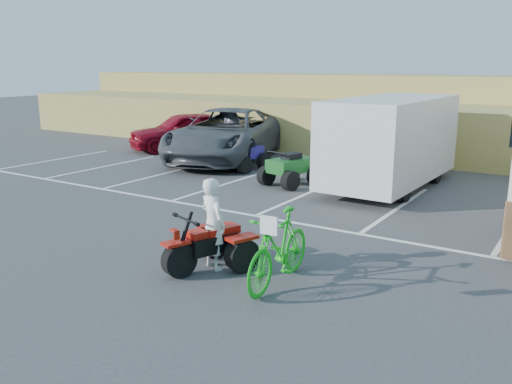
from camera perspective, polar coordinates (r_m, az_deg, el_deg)
The scene contains 11 objects.
ground at distance 11.34m, azimuth -6.68°, elevation -5.30°, with size 100.00×100.00×0.00m, color #3B3B3D.
parking_stripes at distance 14.19m, azimuth 6.51°, elevation -1.47°, with size 28.00×5.16×0.01m.
grass_embankment at distance 24.83m, azimuth 16.61°, elevation 7.73°, with size 40.00×8.50×3.10m.
red_trike_atv at distance 9.89m, azimuth -5.20°, elevation -8.12°, with size 1.21×1.62×1.05m, color #A41209, non-canonical shape.
rider at distance 9.69m, azimuth -4.55°, elevation -3.34°, with size 0.61×0.40×1.67m, color white.
green_dirt_bike at distance 9.01m, azimuth 2.43°, elevation -5.96°, with size 0.59×2.10×1.26m, color #14BF19.
grey_pickup at distance 20.92m, azimuth -3.12°, elevation 6.07°, with size 3.22×6.99×1.94m, color #45484C.
red_car at distance 23.66m, azimuth -7.55°, elevation 6.42°, with size 1.91×4.74×1.62m, color maroon.
cargo_trailer at distance 16.45m, azimuth 14.05°, elevation 5.35°, with size 2.44×5.75×2.65m.
quad_atv_blue at distance 18.99m, azimuth -1.33°, elevation 2.38°, with size 1.22×1.63×1.06m, color navy, non-canonical shape.
quad_atv_green at distance 16.60m, azimuth 3.70°, elevation 0.75°, with size 1.26×1.69×1.10m, color #12521A, non-canonical shape.
Camera 1 is at (6.86, -8.28, 3.60)m, focal length 38.00 mm.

